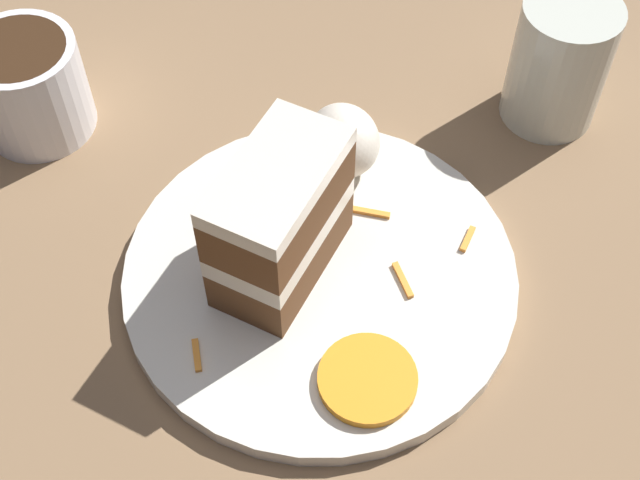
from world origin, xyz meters
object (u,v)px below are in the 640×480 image
Objects in this scene: cream_dollop at (343,140)px; coffee_mug at (28,84)px; orange_garnish at (363,382)px; drinking_glass at (557,70)px; plate at (320,276)px; cake_slice at (280,220)px.

cream_dollop is 0.66× the size of coffee_mug.
orange_garnish is 0.61× the size of drinking_glass.
drinking_glass is at bearing -95.75° from cream_dollop.
drinking_glass is (-0.02, -0.17, 0.00)m from cream_dollop.
plate is at bearing 141.76° from cream_dollop.
coffee_mug is (0.31, 0.10, 0.02)m from orange_garnish.
orange_garnish is at bearing 154.91° from cream_dollop.
drinking_glass reaches higher than cream_dollop.
cream_dollop is 0.17m from drinking_glass.
cake_slice is 0.11m from orange_garnish.
cream_dollop is at bearing -131.25° from coffee_mug.
coffee_mug reaches higher than plate.
coffee_mug is (0.15, 0.17, 0.00)m from cream_dollop.
cake_slice is 0.10m from cream_dollop.
orange_garnish is (-0.16, 0.07, -0.02)m from cream_dollop.
orange_garnish is (-0.08, 0.02, 0.01)m from plate.
cake_slice reaches higher than plate.
drinking_glass is (0.06, -0.22, 0.04)m from plate.
plate is at bearing -152.42° from coffee_mug.
plate is at bearing -164.43° from cake_slice.
coffee_mug is (0.17, 0.34, -0.00)m from drinking_glass.
cream_dollop is at bearing 84.25° from drinking_glass.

